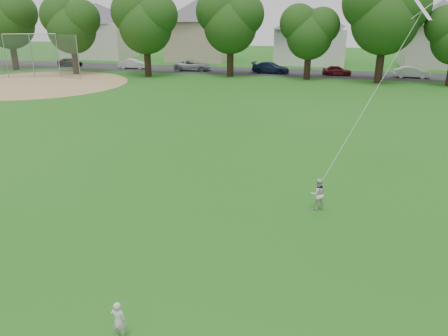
% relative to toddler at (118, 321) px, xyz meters
% --- Properties ---
extents(ground, '(160.00, 160.00, 0.00)m').
position_rel_toddler_xyz_m(ground, '(1.30, 3.70, -0.50)').
color(ground, '#1C6116').
rests_on(ground, ground).
extents(street, '(90.00, 7.00, 0.01)m').
position_rel_toddler_xyz_m(street, '(1.30, 45.70, -0.50)').
color(street, '#2D2D30').
rests_on(street, ground).
extents(dirt_infield, '(18.00, 18.00, 0.02)m').
position_rel_toddler_xyz_m(dirt_infield, '(-24.70, 31.70, -0.49)').
color(dirt_infield, '#9E7F51').
rests_on(dirt_infield, ground).
extents(toddler, '(0.37, 0.25, 1.00)m').
position_rel_toddler_xyz_m(toddler, '(0.00, 0.00, 0.00)').
color(toddler, silver).
rests_on(toddler, ground).
extents(older_boy, '(0.75, 0.68, 1.26)m').
position_rel_toddler_xyz_m(older_boy, '(4.18, 8.18, 0.13)').
color(older_boy, silver).
rests_on(older_boy, ground).
extents(kite, '(2.20, 2.57, 8.19)m').
position_rel_toddler_xyz_m(kite, '(5.90, 10.18, 3.54)').
color(kite, white).
rests_on(kite, ground).
extents(baseball_backstop, '(10.06, 4.52, 4.64)m').
position_rel_toddler_xyz_m(baseball_backstop, '(-27.37, 34.62, 1.82)').
color(baseball_backstop, gray).
rests_on(baseball_backstop, ground).
extents(tree_row, '(82.35, 8.90, 10.70)m').
position_rel_toddler_xyz_m(tree_row, '(4.88, 39.89, 5.79)').
color(tree_row, black).
rests_on(tree_row, ground).
extents(parked_cars, '(45.62, 2.50, 1.28)m').
position_rel_toddler_xyz_m(parked_cars, '(-7.60, 44.70, 0.12)').
color(parked_cars, black).
rests_on(parked_cars, ground).
extents(house_row, '(77.18, 14.19, 10.02)m').
position_rel_toddler_xyz_m(house_row, '(-0.28, 55.70, 4.32)').
color(house_row, silver).
rests_on(house_row, ground).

